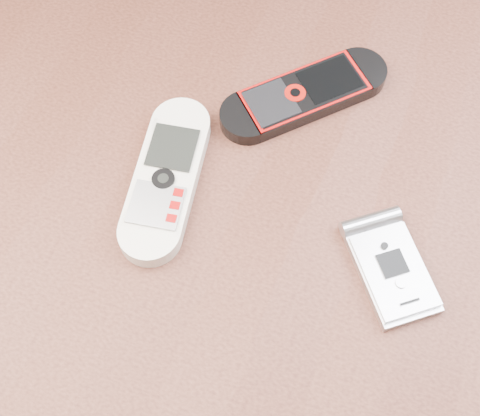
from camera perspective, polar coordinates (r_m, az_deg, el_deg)
name	(u,v)px	position (r m, az deg, el deg)	size (l,w,h in m)	color
ground	(237,392)	(1.30, -0.22, -15.41)	(4.00, 4.00, 0.00)	#472B19
table	(235,258)	(0.68, -0.40, -4.32)	(1.20, 0.80, 0.75)	black
nokia_white	(166,178)	(0.59, -6.33, 2.57)	(0.05, 0.16, 0.02)	white
nokia_black_red	(304,94)	(0.64, 5.51, 9.62)	(0.05, 0.17, 0.02)	black
motorola_razr	(392,270)	(0.56, 12.86, -5.15)	(0.05, 0.10, 0.02)	#B9B9BE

